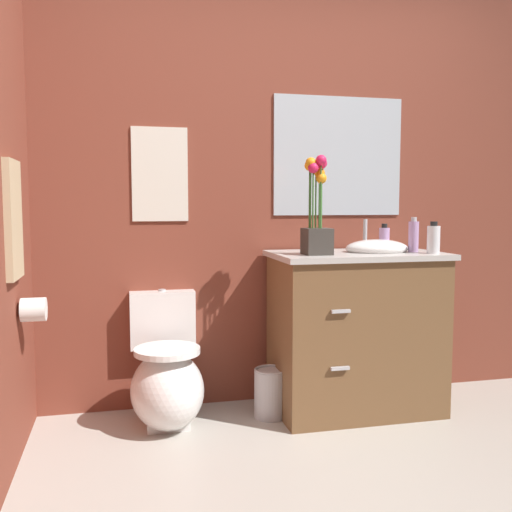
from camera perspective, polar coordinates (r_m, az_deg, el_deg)
name	(u,v)px	position (r m, az deg, el deg)	size (l,w,h in m)	color
wall_back	(313,190)	(3.47, 5.74, 6.56)	(4.36, 0.05, 2.50)	brown
toilet	(167,379)	(3.12, -8.89, -12.05)	(0.38, 0.59, 0.69)	white
vanity_cabinet	(356,330)	(3.29, 9.92, -7.24)	(0.94, 0.56, 1.08)	brown
flower_vase	(317,216)	(3.04, 6.08, 3.99)	(0.14, 0.14, 0.52)	#38332D
soap_bottle	(413,236)	(3.32, 15.41, 1.94)	(0.06, 0.06, 0.19)	#B28CBF
lotion_bottle	(433,239)	(3.24, 17.26, 1.63)	(0.07, 0.07, 0.17)	white
hand_wash_bottle	(384,239)	(3.33, 12.65, 1.68)	(0.06, 0.06, 0.16)	#B28CBF
trash_bin	(271,393)	(3.22, 1.47, -13.43)	(0.18, 0.18, 0.27)	#B7B7BC
wall_poster	(160,174)	(3.25, -9.55, 8.02)	(0.31, 0.01, 0.52)	silver
wall_mirror	(338,156)	(3.50, 8.20, 9.80)	(0.80, 0.01, 0.70)	#B2BCC6
hanging_towel	(13,220)	(2.71, -23.00, 3.35)	(0.03, 0.28, 0.52)	tan
toilet_paper_roll	(34,310)	(2.85, -21.26, -4.99)	(0.11, 0.11, 0.11)	white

